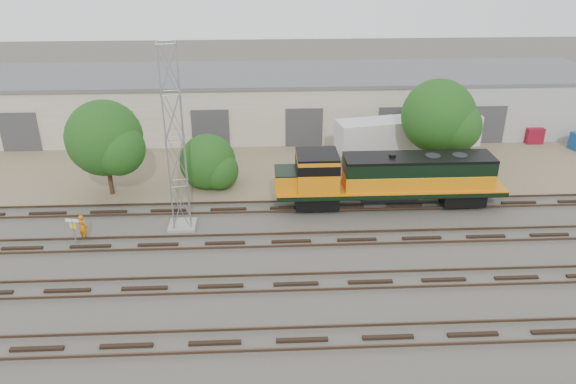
{
  "coord_description": "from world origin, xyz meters",
  "views": [
    {
      "loc": [
        -1.66,
        -27.88,
        17.27
      ],
      "look_at": [
        -0.08,
        4.0,
        2.2
      ],
      "focal_mm": 35.0,
      "sensor_mm": 36.0,
      "label": 1
    }
  ],
  "objects_px": {
    "locomotive": "(387,178)",
    "signal_tower": "(175,144)",
    "semi_trailer": "(412,134)",
    "worker": "(83,227)"
  },
  "relations": [
    {
      "from": "signal_tower",
      "to": "worker",
      "type": "distance_m",
      "value": 7.65
    },
    {
      "from": "worker",
      "to": "semi_trailer",
      "type": "bearing_deg",
      "value": -131.23
    },
    {
      "from": "locomotive",
      "to": "signal_tower",
      "type": "height_order",
      "value": "signal_tower"
    },
    {
      "from": "signal_tower",
      "to": "semi_trailer",
      "type": "relative_size",
      "value": 0.96
    },
    {
      "from": "signal_tower",
      "to": "worker",
      "type": "bearing_deg",
      "value": -167.38
    },
    {
      "from": "worker",
      "to": "semi_trailer",
      "type": "height_order",
      "value": "semi_trailer"
    },
    {
      "from": "worker",
      "to": "signal_tower",
      "type": "bearing_deg",
      "value": -145.69
    },
    {
      "from": "signal_tower",
      "to": "semi_trailer",
      "type": "distance_m",
      "value": 20.42
    },
    {
      "from": "signal_tower",
      "to": "worker",
      "type": "xyz_separation_m",
      "value": [
        -5.81,
        -1.3,
        -4.8
      ]
    },
    {
      "from": "signal_tower",
      "to": "semi_trailer",
      "type": "bearing_deg",
      "value": 31.3
    }
  ]
}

